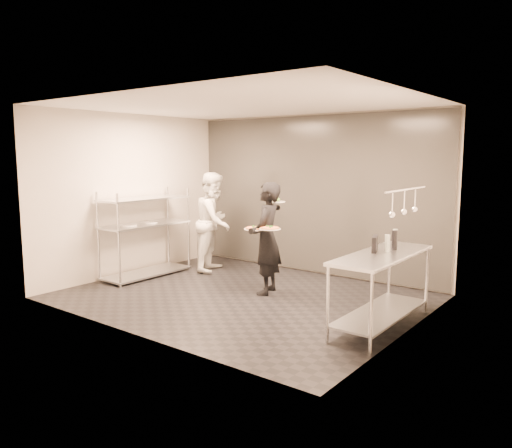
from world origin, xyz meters
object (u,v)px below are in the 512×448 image
Objects in this scene: bottle_clear at (387,243)px; bottle_dark at (395,240)px; prep_counter at (382,277)px; waiter at (267,238)px; pizza_plate_near at (256,228)px; pass_rack at (145,232)px; salad_plate at (276,201)px; pizza_plate_far at (270,228)px; bottle_green at (395,238)px; chef at (214,222)px; pos_monitor at (375,244)px.

bottle_clear is 0.16m from bottle_dark.
waiter reaches higher than prep_counter.
pizza_plate_near is (-0.08, -0.18, 0.17)m from waiter.
pass_rack is at bearing -176.05° from bottle_dark.
pass_rack is 4.33m from prep_counter.
salad_plate is at bearing 168.17° from waiter.
salad_plate is (-0.24, 0.49, 0.35)m from pizza_plate_far.
waiter reaches higher than bottle_dark.
pizza_plate_far is 1.39× the size of bottle_green.
chef reaches higher than waiter.
pos_monitor is (1.68, -0.13, -0.03)m from pizza_plate_far.
pizza_plate_near is at bearing -42.28° from waiter.
bottle_clear is 0.85× the size of bottle_dark.
chef is (0.65, 1.05, 0.12)m from pass_rack.
pizza_plate_near is 2.10m from bottle_dark.
pizza_plate_far is 1.79m from bottle_clear.
bottle_clear is at bearing 1.96° from pass_rack.
bottle_green is 0.40m from bottle_clear.
pizza_plate_far is 1.28× the size of bottle_dark.
bottle_green reaches higher than prep_counter.
salad_plate reaches higher than bottle_green.
chef is at bearing 58.02° from pass_rack.
bottle_clear is at bearing -81.61° from bottle_green.
pos_monitor is 1.21× the size of bottle_green.
pizza_plate_far is 1.08× the size of salad_plate.
bottle_green is (0.06, 0.50, 0.01)m from pos_monitor.
waiter is (-2.00, 0.37, 0.22)m from prep_counter.
salad_plate is at bearing 116.12° from pizza_plate_far.
pizza_plate_near is 1.42× the size of bottle_dark.
salad_plate is 1.29× the size of bottle_green.
waiter reaches higher than salad_plate.
bottle_green reaches higher than pos_monitor.
salad_plate is 2.13m from bottle_clear.
waiter is 0.26m from pizza_plate_near.
bottle_green is 0.26m from bottle_dark.
waiter is 5.83× the size of salad_plate.
pizza_plate_far is at bearing 3.80° from pass_rack.
chef is 6.15× the size of salad_plate.
waiter is 1.81m from chef.
pass_rack is 0.90× the size of chef.
pass_rack is 1.24m from chef.
bottle_clear is (-0.01, 0.15, 0.40)m from prep_counter.
bottle_green reaches higher than pizza_plate_far.
prep_counter is at bearing -127.24° from chef.
prep_counter is at bearing 59.94° from waiter.
pos_monitor is at bearing -127.17° from chef.
bottle_dark is (0.02, 0.30, 0.42)m from prep_counter.
waiter reaches higher than pass_rack.
pizza_plate_near is 1.55× the size of bottle_green.
pizza_plate_near is 1.11× the size of pizza_plate_far.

